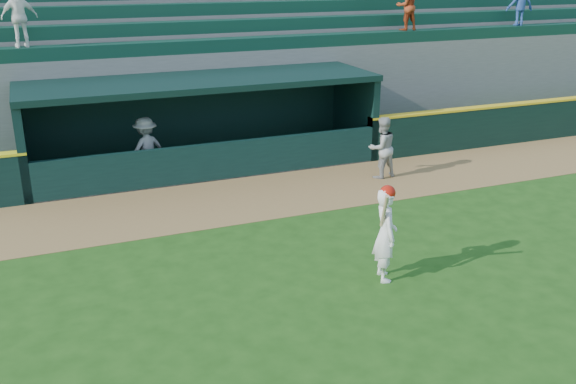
{
  "coord_description": "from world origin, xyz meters",
  "views": [
    {
      "loc": [
        -4.25,
        -8.88,
        5.38
      ],
      "look_at": [
        0.0,
        1.6,
        1.3
      ],
      "focal_mm": 40.0,
      "sensor_mm": 36.0,
      "label": 1
    }
  ],
  "objects": [
    {
      "name": "batter_at_plate",
      "position": [
        1.22,
        0.06,
        0.89
      ],
      "size": [
        0.58,
        0.81,
        1.79
      ],
      "color": "white",
      "rests_on": "ground"
    },
    {
      "name": "dugout_player_front",
      "position": [
        4.05,
        5.1,
        0.81
      ],
      "size": [
        0.85,
        0.69,
        1.62
      ],
      "primitive_type": "imported",
      "rotation": [
        0.0,
        0.0,
        3.25
      ],
      "color": "#A8A8A3",
      "rests_on": "ground"
    },
    {
      "name": "dugout",
      "position": [
        0.0,
        8.0,
        1.36
      ],
      "size": [
        9.4,
        2.8,
        2.46
      ],
      "color": "slate",
      "rests_on": "ground"
    },
    {
      "name": "dugout_player_inside",
      "position": [
        -1.66,
        7.23,
        0.83
      ],
      "size": [
        1.22,
        0.97,
        1.65
      ],
      "primitive_type": "imported",
      "rotation": [
        0.0,
        0.0,
        3.53
      ],
      "color": "#A5A5A0",
      "rests_on": "ground"
    },
    {
      "name": "warning_track",
      "position": [
        0.0,
        4.9,
        0.01
      ],
      "size": [
        40.0,
        3.0,
        0.01
      ],
      "primitive_type": "cube",
      "color": "olive",
      "rests_on": "ground"
    },
    {
      "name": "ground",
      "position": [
        0.0,
        0.0,
        0.0
      ],
      "size": [
        120.0,
        120.0,
        0.0
      ],
      "primitive_type": "plane",
      "color": "#1E4711",
      "rests_on": "ground"
    },
    {
      "name": "stands",
      "position": [
        -0.03,
        12.57,
        2.4
      ],
      "size": [
        34.5,
        6.29,
        7.58
      ],
      "color": "slate",
      "rests_on": "ground"
    }
  ]
}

